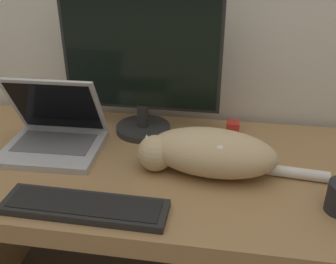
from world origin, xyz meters
name	(u,v)px	position (x,y,z in m)	size (l,w,h in m)	color
desk	(151,204)	(0.00, 0.33, 0.59)	(1.45, 0.66, 0.75)	#A37A4C
monitor	(141,61)	(-0.06, 0.53, 1.00)	(0.52, 0.19, 0.48)	#282828
laptop	(54,135)	(-0.32, 0.37, 0.79)	(0.31, 0.26, 0.24)	#B7B7BC
external_keyboard	(85,207)	(-0.11, 0.08, 0.76)	(0.42, 0.11, 0.02)	black
cat	(208,152)	(0.17, 0.31, 0.81)	(0.55, 0.20, 0.13)	#D1B284
small_toy	(233,128)	(0.24, 0.56, 0.77)	(0.04, 0.04, 0.04)	red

